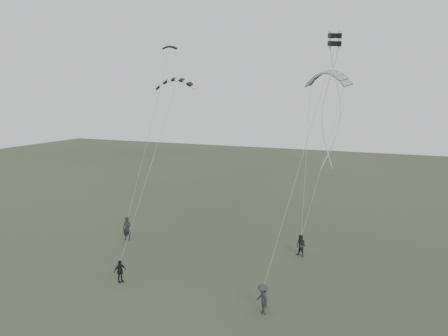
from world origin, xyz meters
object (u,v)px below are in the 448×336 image
at_px(flyer_right, 301,246).
at_px(kite_striped, 176,79).
at_px(flyer_far, 263,299).
at_px(kite_pale_large, 328,72).
at_px(flyer_center, 120,271).
at_px(flyer_left, 127,229).
at_px(kite_dark_small, 170,47).
at_px(kite_box, 335,40).

bearing_deg(flyer_right, kite_striped, -154.14).
relative_size(flyer_far, kite_striped, 0.55).
bearing_deg(flyer_far, kite_pale_large, 135.29).
xyz_separation_m(kite_pale_large, kite_striped, (-9.79, -9.65, -0.79)).
relative_size(kite_pale_large, kite_striped, 1.48).
height_order(flyer_center, flyer_far, flyer_far).
bearing_deg(flyer_center, flyer_left, 57.86).
distance_m(flyer_left, flyer_far, 15.92).
height_order(flyer_left, kite_dark_small, kite_dark_small).
xyz_separation_m(flyer_right, kite_box, (2.55, -4.32, 14.18)).
bearing_deg(kite_pale_large, kite_dark_small, -135.32).
relative_size(flyer_right, flyer_center, 1.11).
height_order(flyer_left, flyer_far, flyer_left).
xyz_separation_m(flyer_center, flyer_far, (9.67, -0.32, 0.12)).
bearing_deg(kite_striped, flyer_far, -58.53).
height_order(kite_dark_small, kite_box, kite_dark_small).
height_order(flyer_left, flyer_center, flyer_left).
bearing_deg(kite_box, flyer_center, 176.26).
bearing_deg(flyer_right, flyer_far, -68.20).
bearing_deg(kite_pale_large, flyer_right, -61.81).
bearing_deg(kite_pale_large, flyer_far, -61.95).
bearing_deg(kite_striped, kite_dark_small, 105.75).
bearing_deg(kite_striped, flyer_left, 178.20).
bearing_deg(kite_pale_large, flyer_left, -114.59).
distance_m(flyer_right, flyer_center, 13.17).
distance_m(flyer_far, kite_dark_small, 24.83).
relative_size(flyer_right, kite_pale_large, 0.36).
bearing_deg(flyer_far, kite_box, 108.34).
relative_size(kite_dark_small, kite_striped, 0.43).
height_order(flyer_left, kite_box, kite_box).
height_order(flyer_center, kite_dark_small, kite_dark_small).
bearing_deg(flyer_left, flyer_right, -2.81).
distance_m(flyer_right, kite_box, 15.04).
xyz_separation_m(flyer_left, kite_striped, (4.16, 1.19, 12.07)).
xyz_separation_m(flyer_left, flyer_far, (14.11, -7.37, -0.10)).
height_order(kite_pale_large, kite_box, kite_box).
distance_m(flyer_center, flyer_far, 9.67).
bearing_deg(flyer_left, flyer_center, -68.49).
bearing_deg(kite_pale_large, flyer_center, -90.43).
distance_m(flyer_center, kite_striped, 14.81).
distance_m(flyer_left, kite_box, 21.87).
distance_m(flyer_right, kite_pale_large, 15.75).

